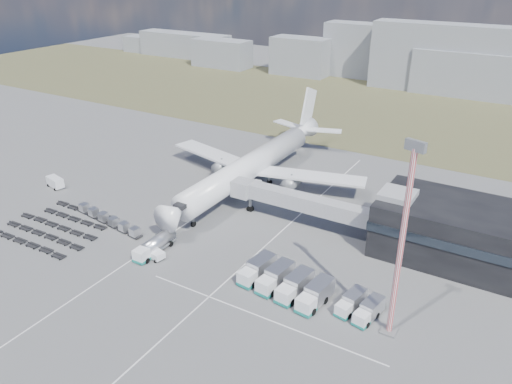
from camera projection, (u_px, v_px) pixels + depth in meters
The scene contains 16 objects.
ground at pixel (164, 247), 92.26m from camera, with size 420.00×420.00×0.00m, color #565659.
grass_strip at pixel (366, 107), 177.71m from camera, with size 420.00×90.00×0.01m, color #4E4E2F.
lane_markings at pixel (217, 254), 90.07m from camera, with size 47.12×110.00×0.01m.
terminal at pixel (465, 232), 86.51m from camera, with size 30.40×16.40×11.00m.
jet_bridge at pixel (292, 200), 98.61m from camera, with size 30.30×3.80×7.05m.
airliner at pixel (254, 164), 115.16m from camera, with size 51.59×64.53×17.62m.
skyline at pixel (429, 64), 201.14m from camera, with size 306.22×25.48×25.92m.
fuel_tanker at pixel (155, 245), 89.80m from camera, with size 2.51×9.53×3.07m.
pushback_tug at pixel (155, 254), 88.40m from camera, with size 3.49×1.96×1.55m, color white.
utility_van at pixel (55, 182), 115.53m from camera, with size 4.71×2.13×2.48m, color white.
catering_truck at pixel (252, 190), 111.58m from camera, with size 2.91×5.90×2.61m.
service_trucks_near at pixel (285, 282), 79.43m from camera, with size 14.75×9.30×3.10m.
service_trucks_far at pixel (360, 306), 74.32m from camera, with size 6.23×7.05×2.50m.
uld_row at pixel (108, 219), 99.67m from camera, with size 19.11×4.17×1.73m.
baggage_dollies at pixel (56, 226), 98.51m from camera, with size 21.58×16.83×0.64m.
floodlight_mast at pixel (401, 245), 65.12m from camera, with size 2.75×2.23×28.89m.
Camera 1 is at (55.17, -59.23, 48.51)m, focal length 35.00 mm.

